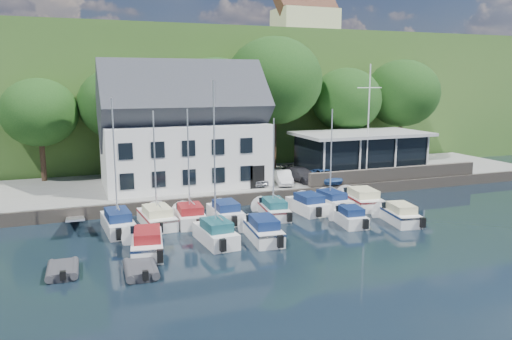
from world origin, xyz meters
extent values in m
plane|color=black|center=(0.00, 0.00, 0.00)|extent=(180.00, 180.00, 0.00)
cube|color=gray|center=(0.00, 17.50, 0.50)|extent=(60.00, 13.00, 1.00)
cube|color=#5F564C|center=(0.00, 11.00, 0.50)|extent=(60.00, 0.30, 1.00)
cube|color=#345B22|center=(0.00, 62.00, 8.00)|extent=(160.00, 75.00, 16.00)
cube|color=#586C36|center=(8.00, 70.00, 16.15)|extent=(50.00, 30.00, 0.30)
cube|color=#5F564C|center=(12.00, 11.40, 1.60)|extent=(18.00, 0.50, 1.20)
imported|color=#B7B7BC|center=(-1.06, 13.93, 1.58)|extent=(1.42, 3.44, 1.17)
imported|color=silver|center=(1.32, 13.30, 1.62)|extent=(2.23, 3.95, 1.23)
imported|color=#333238|center=(3.35, 14.00, 1.65)|extent=(2.86, 4.82, 1.31)
imported|color=#325A9A|center=(5.23, 12.76, 1.63)|extent=(1.47, 3.70, 1.27)
camera|label=1|loc=(-16.44, -27.14, 10.29)|focal=35.00mm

